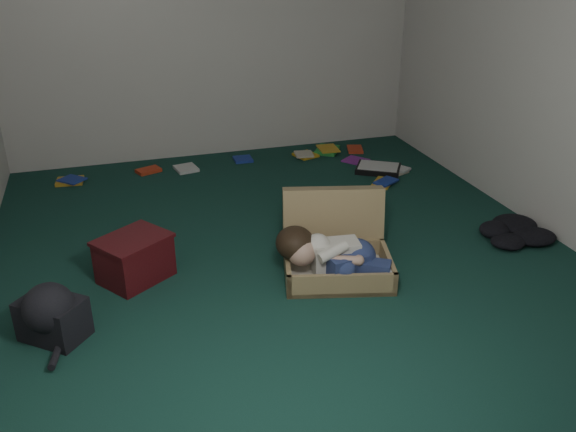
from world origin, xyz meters
TOP-DOWN VIEW (x-y plane):
  - floor at (0.00, 0.00)m, footprint 4.50×4.50m
  - wall_back at (0.00, 2.25)m, footprint 4.50×0.00m
  - wall_front at (0.00, -2.25)m, footprint 4.50×0.00m
  - wall_right at (2.00, 0.00)m, footprint 0.00×4.50m
  - suitcase at (0.28, -0.31)m, footprint 0.83×0.82m
  - person at (0.19, -0.47)m, footprint 0.70×0.49m
  - maroon_bin at (-1.01, -0.07)m, footprint 0.55×0.53m
  - backpack at (-1.50, -0.58)m, footprint 0.55×0.54m
  - clothing_pile at (1.70, -0.31)m, footprint 0.54×0.50m
  - paper_tray at (1.34, 1.28)m, footprint 0.50×0.47m
  - book_scatter at (0.48, 1.71)m, footprint 3.16×1.25m

SIDE VIEW (x-z plane):
  - floor at x=0.00m, z-range 0.00..0.00m
  - book_scatter at x=0.48m, z-range 0.00..0.02m
  - paper_tray at x=1.34m, z-range 0.00..0.06m
  - clothing_pile at x=1.70m, z-range 0.00..0.14m
  - backpack at x=-1.50m, z-range 0.00..0.26m
  - maroon_bin at x=-1.01m, z-range 0.00..0.30m
  - suitcase at x=0.28m, z-range -0.10..0.40m
  - person at x=0.19m, z-range 0.04..0.35m
  - wall_back at x=0.00m, z-range -0.95..3.55m
  - wall_front at x=0.00m, z-range -0.95..3.55m
  - wall_right at x=2.00m, z-range -0.95..3.55m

